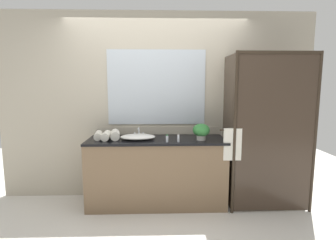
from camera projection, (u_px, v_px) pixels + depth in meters
ground_plane at (157, 204)px, 3.51m from camera, size 8.00×8.00×0.00m
wall_back_with_mirror at (157, 106)px, 3.67m from camera, size 4.40×0.06×2.60m
vanity_cabinet at (157, 172)px, 3.46m from camera, size 1.80×0.58×0.90m
shower_enclosure at (258, 132)px, 3.23m from camera, size 1.20×0.59×2.00m
sink_basin at (138, 137)px, 3.37m from camera, size 0.46×0.31×0.06m
faucet at (139, 134)px, 3.53m from camera, size 0.17×0.13×0.13m
potted_plant at (201, 131)px, 3.30m from camera, size 0.22×0.22×0.21m
amenity_bottle_conditioner at (167, 139)px, 3.19m from camera, size 0.03×0.03×0.09m
amenity_bottle_lotion at (200, 134)px, 3.54m from camera, size 0.03×0.03×0.08m
amenity_bottle_body_wash at (178, 138)px, 3.20m from camera, size 0.03×0.03×0.10m
rolled_towel_near_edge at (98, 135)px, 3.37m from camera, size 0.13×0.26×0.10m
rolled_towel_middle at (106, 136)px, 3.34m from camera, size 0.12×0.26×0.11m
rolled_towel_far_edge at (115, 135)px, 3.37m from camera, size 0.16×0.27×0.12m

